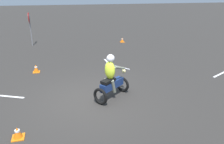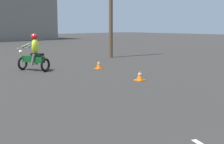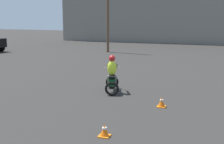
% 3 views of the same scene
% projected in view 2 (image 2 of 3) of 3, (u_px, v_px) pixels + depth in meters
% --- Properties ---
extents(motorcycle_rider_background, '(1.04, 1.55, 1.66)m').
position_uv_depth(motorcycle_rider_background, '(34.00, 55.00, 13.82)').
color(motorcycle_rider_background, black).
rests_on(motorcycle_rider_background, ground).
extents(traffic_cone_mid_center, '(0.32, 0.32, 0.36)m').
position_uv_depth(traffic_cone_mid_center, '(140.00, 76.00, 11.49)').
color(traffic_cone_mid_center, orange).
rests_on(traffic_cone_mid_center, ground).
extents(traffic_cone_far_right, '(0.32, 0.32, 0.39)m').
position_uv_depth(traffic_cone_far_right, '(99.00, 65.00, 14.56)').
color(traffic_cone_far_right, orange).
rests_on(traffic_cone_far_right, ground).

